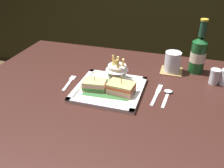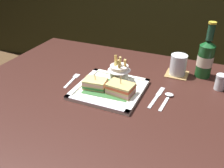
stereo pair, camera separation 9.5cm
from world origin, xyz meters
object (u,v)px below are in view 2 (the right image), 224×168
object	(u,v)px
dining_table	(114,116)
beer_bottle	(206,57)
square_plate	(110,89)
fries_cup	(119,70)
sandwich_half_right	(121,88)
knife	(157,96)
sandwich_half_left	(96,83)
spoon	(168,97)
salt_shaker	(220,83)
water_glass	(178,66)
fork	(73,80)

from	to	relation	value
dining_table	beer_bottle	bearing A→B (deg)	45.02
square_plate	fries_cup	size ratio (longest dim) A/B	2.27
square_plate	beer_bottle	xyz separation A→B (m)	(0.34, 0.29, 0.09)
sandwich_half_right	square_plate	bearing A→B (deg)	165.40
beer_bottle	knife	bearing A→B (deg)	-119.46
dining_table	sandwich_half_left	distance (m)	0.16
sandwich_half_left	sandwich_half_right	world-z (taller)	sandwich_half_right
knife	spoon	bearing A→B (deg)	9.12
fries_cup	beer_bottle	world-z (taller)	beer_bottle
beer_bottle	dining_table	bearing A→B (deg)	-134.98
fries_cup	sandwich_half_right	bearing A→B (deg)	-63.68
square_plate	spoon	world-z (taller)	square_plate
salt_shaker	spoon	bearing A→B (deg)	-139.64
fries_cup	knife	distance (m)	0.20
beer_bottle	salt_shaker	size ratio (longest dim) A/B	3.75
dining_table	square_plate	world-z (taller)	square_plate
salt_shaker	knife	bearing A→B (deg)	-144.20
water_glass	spoon	distance (m)	0.22
sandwich_half_left	salt_shaker	distance (m)	0.52
square_plate	sandwich_half_left	distance (m)	0.06
dining_table	water_glass	world-z (taller)	water_glass
dining_table	square_plate	bearing A→B (deg)	148.54
sandwich_half_right	fork	world-z (taller)	sandwich_half_right
fries_cup	fork	bearing A→B (deg)	-163.83
knife	spoon	size ratio (longest dim) A/B	1.26
dining_table	beer_bottle	size ratio (longest dim) A/B	5.03
dining_table	fries_cup	world-z (taller)	fries_cup
fork	spoon	xyz separation A→B (m)	(0.43, 0.02, 0.00)
fork	knife	world-z (taller)	same
square_plate	salt_shaker	size ratio (longest dim) A/B	4.03
water_glass	fork	distance (m)	0.49
sandwich_half_left	water_glass	size ratio (longest dim) A/B	1.05
water_glass	knife	xyz separation A→B (m)	(-0.04, -0.23, -0.04)
spoon	fork	bearing A→B (deg)	-176.98
salt_shaker	square_plate	bearing A→B (deg)	-155.09
sandwich_half_right	fries_cup	xyz separation A→B (m)	(-0.04, 0.09, 0.03)
fries_cup	knife	size ratio (longest dim) A/B	0.70
water_glass	spoon	size ratio (longest dim) A/B	0.70
salt_shaker	sandwich_half_right	bearing A→B (deg)	-149.99
fries_cup	spoon	bearing A→B (deg)	-9.12
spoon	beer_bottle	bearing A→B (deg)	67.49
square_plate	sandwich_half_right	size ratio (longest dim) A/B	2.45
fries_cup	fork	size ratio (longest dim) A/B	0.89
sandwich_half_right	beer_bottle	world-z (taller)	beer_bottle
sandwich_half_left	fries_cup	world-z (taller)	fries_cup
fork	salt_shaker	world-z (taller)	salt_shaker
knife	spoon	xyz separation A→B (m)	(0.04, 0.01, 0.00)
spoon	sandwich_half_left	bearing A→B (deg)	-169.50
square_plate	salt_shaker	xyz separation A→B (m)	(0.42, 0.19, 0.02)
sandwich_half_left	sandwich_half_right	bearing A→B (deg)	-0.00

